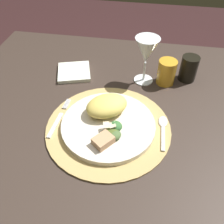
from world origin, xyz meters
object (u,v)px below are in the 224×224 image
wine_glass (146,52)px  dark_tumbler (189,68)px  dining_table (113,144)px  amber_tumbler (166,72)px  fork (58,119)px  napkin (74,72)px  dinner_plate (109,125)px  spoon (163,126)px

wine_glass → dark_tumbler: size_ratio=1.82×
dining_table → amber_tumbler: amber_tumbler is taller
fork → wine_glass: 0.37m
dark_tumbler → napkin: bearing=-175.0°
dining_table → wine_glass: size_ratio=6.68×
dining_table → dinner_plate: size_ratio=4.06×
dinner_plate → spoon: bearing=9.6°
amber_tumbler → fork: bearing=-141.6°
fork → spoon: size_ratio=1.26×
dining_table → dark_tumbler: 0.39m
wine_glass → amber_tumbler: bearing=0.9°
amber_tumbler → wine_glass: bearing=-179.1°
spoon → napkin: napkin is taller
amber_tumbler → dark_tumbler: size_ratio=0.97×
napkin → amber_tumbler: amber_tumbler is taller
spoon → fork: bearing=-175.6°
dinner_plate → spoon: dinner_plate is taller
napkin → fork: bearing=-84.8°
napkin → dark_tumbler: 0.43m
fork → dark_tumbler: (0.40, 0.29, 0.04)m
dinner_plate → fork: 0.16m
dinner_plate → dark_tumbler: bearing=50.5°
dinner_plate → wine_glass: wine_glass is taller
dinner_plate → napkin: (-0.18, 0.25, -0.01)m
spoon → wine_glass: wine_glass is taller
amber_tumbler → spoon: bearing=-90.6°
dining_table → dark_tumbler: bearing=39.9°
dining_table → napkin: bearing=137.3°
fork → amber_tumbler: amber_tumbler is taller
dinner_plate → wine_glass: bearing=72.0°
fork → napkin: bearing=95.2°
dinner_plate → dark_tumbler: (0.24, 0.29, 0.03)m
spoon → napkin: size_ratio=1.10×
dining_table → wine_glass: bearing=62.9°
wine_glass → spoon: bearing=-71.6°
fork → dark_tumbler: bearing=35.9°
wine_glass → amber_tumbler: wine_glass is taller
spoon → dinner_plate: bearing=-170.4°
dining_table → fork: 0.27m
dinner_plate → fork: bearing=179.1°
napkin → dark_tumbler: (0.42, 0.04, 0.04)m
dinner_plate → wine_glass: 0.29m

